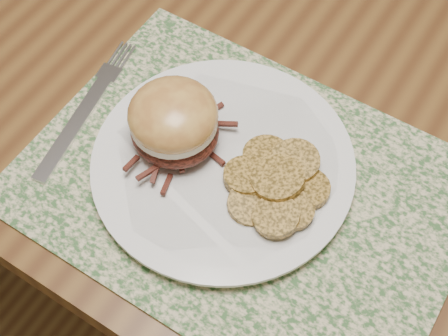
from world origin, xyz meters
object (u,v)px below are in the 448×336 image
(dinner_plate, at_px, (223,164))
(pork_sandwich, at_px, (174,121))
(dining_table, at_px, (407,108))
(fork, at_px, (87,107))

(dinner_plate, xyz_separation_m, pork_sandwich, (-0.06, -0.01, 0.04))
(dining_table, relative_size, dinner_plate, 5.77)
(dining_table, bearing_deg, fork, -138.58)
(dining_table, height_order, fork, fork)
(dining_table, distance_m, fork, 0.41)
(dinner_plate, bearing_deg, fork, -175.29)
(dining_table, bearing_deg, dinner_plate, -116.81)
(fork, bearing_deg, dining_table, 31.42)
(dining_table, height_order, pork_sandwich, pork_sandwich)
(dining_table, bearing_deg, pork_sandwich, -125.45)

